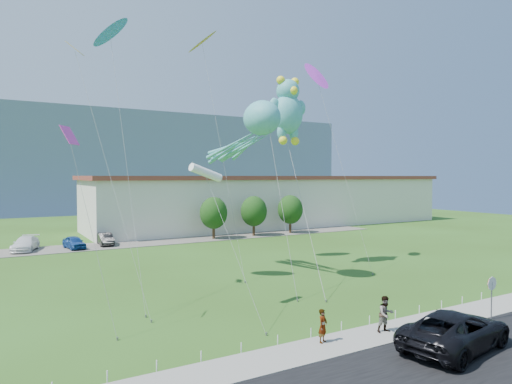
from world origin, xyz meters
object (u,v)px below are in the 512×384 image
parked_car_black (105,239)px  suv (456,330)px  pedestrian_left (323,326)px  parked_car_white (25,244)px  octopus_kite (252,131)px  teddy_bear_kite (288,109)px  pedestrian_right (386,314)px  warehouse (276,200)px  parked_car_blue (74,242)px  stop_sign (492,288)px

parked_car_black → suv: bearing=-76.6°
pedestrian_left → parked_car_white: 39.44m
parked_car_white → parked_car_black: parked_car_white is taller
suv → octopus_kite: (-1.13, 17.20, 10.70)m
parked_car_white → teddy_bear_kite: teddy_bear_kite is taller
octopus_kite → pedestrian_right: bearing=-90.1°
pedestrian_left → warehouse: bearing=35.2°
pedestrian_left → parked_car_blue: size_ratio=0.40×
teddy_bear_kite → pedestrian_right: bearing=-107.2°
pedestrian_right → stop_sign: bearing=-2.4°
warehouse → pedestrian_right: 52.36m
suv → pedestrian_right: (-1.15, 3.25, 0.08)m
warehouse → parked_car_blue: 34.41m
parked_car_blue → parked_car_black: parked_car_black is taller
octopus_kite → teddy_bear_kite: 6.17m
parked_car_white → parked_car_black: (8.40, -0.18, -0.05)m
warehouse → parked_car_white: (-37.70, -8.33, -3.31)m
teddy_bear_kite → parked_car_black: bearing=117.0°
suv → parked_car_black: bearing=-0.4°
parked_car_black → pedestrian_right: bearing=-77.5°
parked_car_white → parked_car_blue: 4.94m
parked_car_white → teddy_bear_kite: bearing=-31.2°
pedestrian_right → parked_car_white: bearing=119.9°
stop_sign → suv: (-5.67, -1.83, -0.92)m
pedestrian_left → parked_car_blue: bearing=74.5°
warehouse → suv: warehouse is taller
stop_sign → parked_car_white: stop_sign is taller
pedestrian_left → parked_car_black: pedestrian_left is taller
stop_sign → parked_car_blue: stop_sign is taller
pedestrian_right → pedestrian_left: bearing=-177.8°
warehouse → parked_car_black: (-29.30, -8.51, -3.36)m
parked_car_black → octopus_kite: 27.32m
parked_car_blue → parked_car_black: (3.60, 0.99, 0.01)m
warehouse → suv: bearing=-113.9°
pedestrian_right → teddy_bear_kite: 21.64m
parked_car_black → pedestrian_left: bearing=-83.0°
parked_car_blue → teddy_bear_kite: (14.68, -20.76, 13.28)m
stop_sign → parked_car_blue: size_ratio=0.61×
warehouse → parked_car_black: bearing=-163.8°
teddy_bear_kite → octopus_kite: bearing=-153.1°
parked_car_black → octopus_kite: bearing=-72.5°
pedestrian_left → stop_sign: bearing=-34.7°
parked_car_blue → suv: bearing=-84.6°
pedestrian_left → parked_car_blue: pedestrian_left is taller
warehouse → teddy_bear_kite: bearing=-121.0°
parked_car_blue → parked_car_white: bearing=156.9°
octopus_kite → stop_sign: bearing=-66.2°
suv → parked_car_blue: bearing=4.7°
stop_sign → pedestrian_left: size_ratio=1.54×
suv → parked_car_white: size_ratio=1.24×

